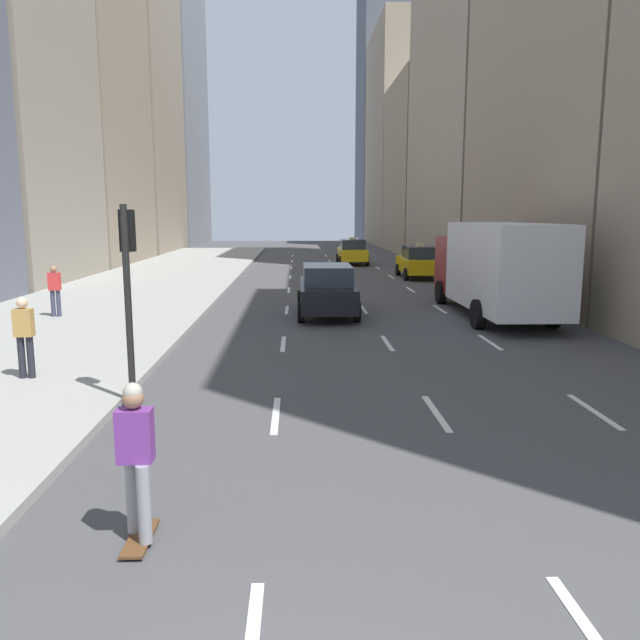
{
  "coord_description": "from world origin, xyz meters",
  "views": [
    {
      "loc": [
        0.19,
        -2.37,
        3.43
      ],
      "look_at": [
        0.66,
        10.6,
        1.22
      ],
      "focal_mm": 35.0,
      "sensor_mm": 36.0,
      "label": 1
    }
  ],
  "objects_px": {
    "sedan_black_near": "(327,290)",
    "pedestrian_far_walking": "(55,288)",
    "pedestrian_mid_block": "(24,333)",
    "box_truck": "(495,266)",
    "skateboarder": "(136,456)",
    "taxi_second": "(419,262)",
    "taxi_lead": "(352,252)",
    "traffic_light_pole": "(128,274)"
  },
  "relations": [
    {
      "from": "traffic_light_pole",
      "to": "pedestrian_mid_block",
      "type": "bearing_deg",
      "value": 148.07
    },
    {
      "from": "taxi_lead",
      "to": "taxi_second",
      "type": "height_order",
      "value": "same"
    },
    {
      "from": "box_truck",
      "to": "skateboarder",
      "type": "distance_m",
      "value": 16.63
    },
    {
      "from": "sedan_black_near",
      "to": "pedestrian_far_walking",
      "type": "relative_size",
      "value": 2.95
    },
    {
      "from": "box_truck",
      "to": "pedestrian_far_walking",
      "type": "distance_m",
      "value": 14.47
    },
    {
      "from": "taxi_lead",
      "to": "pedestrian_far_walking",
      "type": "distance_m",
      "value": 25.59
    },
    {
      "from": "box_truck",
      "to": "traffic_light_pole",
      "type": "xyz_separation_m",
      "value": [
        -9.55,
        -9.68,
        0.7
      ]
    },
    {
      "from": "box_truck",
      "to": "pedestrian_mid_block",
      "type": "relative_size",
      "value": 5.09
    },
    {
      "from": "taxi_second",
      "to": "box_truck",
      "type": "xyz_separation_m",
      "value": [
        0.0,
        -13.11,
        0.83
      ]
    },
    {
      "from": "taxi_second",
      "to": "sedan_black_near",
      "type": "height_order",
      "value": "taxi_second"
    },
    {
      "from": "taxi_lead",
      "to": "traffic_light_pole",
      "type": "relative_size",
      "value": 1.22
    },
    {
      "from": "sedan_black_near",
      "to": "pedestrian_mid_block",
      "type": "relative_size",
      "value": 2.95
    },
    {
      "from": "sedan_black_near",
      "to": "traffic_light_pole",
      "type": "distance_m",
      "value": 11.1
    },
    {
      "from": "taxi_second",
      "to": "pedestrian_mid_block",
      "type": "height_order",
      "value": "taxi_second"
    },
    {
      "from": "traffic_light_pole",
      "to": "taxi_lead",
      "type": "bearing_deg",
      "value": 78.16
    },
    {
      "from": "taxi_second",
      "to": "pedestrian_mid_block",
      "type": "relative_size",
      "value": 2.67
    },
    {
      "from": "taxi_second",
      "to": "skateboarder",
      "type": "xyz_separation_m",
      "value": [
        -8.29,
        -27.51,
        0.08
      ]
    },
    {
      "from": "skateboarder",
      "to": "pedestrian_far_walking",
      "type": "xyz_separation_m",
      "value": [
        -6.17,
        14.15,
        0.1
      ]
    },
    {
      "from": "skateboarder",
      "to": "traffic_light_pole",
      "type": "bearing_deg",
      "value": 104.91
    },
    {
      "from": "taxi_lead",
      "to": "sedan_black_near",
      "type": "relative_size",
      "value": 0.9
    },
    {
      "from": "sedan_black_near",
      "to": "taxi_lead",
      "type": "bearing_deg",
      "value": 82.73
    },
    {
      "from": "taxi_lead",
      "to": "traffic_light_pole",
      "type": "distance_m",
      "value": 32.93
    },
    {
      "from": "taxi_lead",
      "to": "pedestrian_far_walking",
      "type": "xyz_separation_m",
      "value": [
        -11.66,
        -22.78,
        0.19
      ]
    },
    {
      "from": "pedestrian_mid_block",
      "to": "traffic_light_pole",
      "type": "bearing_deg",
      "value": -31.93
    },
    {
      "from": "box_truck",
      "to": "pedestrian_far_walking",
      "type": "xyz_separation_m",
      "value": [
        -14.46,
        -0.25,
        -0.64
      ]
    },
    {
      "from": "taxi_lead",
      "to": "traffic_light_pole",
      "type": "bearing_deg",
      "value": -101.84
    },
    {
      "from": "taxi_lead",
      "to": "traffic_light_pole",
      "type": "height_order",
      "value": "traffic_light_pole"
    },
    {
      "from": "sedan_black_near",
      "to": "box_truck",
      "type": "relative_size",
      "value": 0.58
    },
    {
      "from": "taxi_second",
      "to": "box_truck",
      "type": "distance_m",
      "value": 13.14
    },
    {
      "from": "taxi_second",
      "to": "skateboarder",
      "type": "bearing_deg",
      "value": -106.77
    },
    {
      "from": "pedestrian_far_walking",
      "to": "sedan_black_near",
      "type": "bearing_deg",
      "value": 5.4
    },
    {
      "from": "sedan_black_near",
      "to": "pedestrian_mid_block",
      "type": "distance_m",
      "value": 10.84
    },
    {
      "from": "taxi_second",
      "to": "sedan_black_near",
      "type": "relative_size",
      "value": 0.9
    },
    {
      "from": "sedan_black_near",
      "to": "taxi_second",
      "type": "bearing_deg",
      "value": 65.92
    },
    {
      "from": "taxi_second",
      "to": "pedestrian_mid_block",
      "type": "distance_m",
      "value": 24.41
    },
    {
      "from": "skateboarder",
      "to": "pedestrian_far_walking",
      "type": "relative_size",
      "value": 1.06
    },
    {
      "from": "sedan_black_near",
      "to": "pedestrian_mid_block",
      "type": "xyz_separation_m",
      "value": [
        -6.5,
        -8.67,
        0.18
      ]
    },
    {
      "from": "sedan_black_near",
      "to": "pedestrian_mid_block",
      "type": "height_order",
      "value": "pedestrian_mid_block"
    },
    {
      "from": "box_truck",
      "to": "pedestrian_mid_block",
      "type": "distance_m",
      "value": 14.57
    },
    {
      "from": "skateboarder",
      "to": "pedestrian_far_walking",
      "type": "height_order",
      "value": "pedestrian_far_walking"
    },
    {
      "from": "box_truck",
      "to": "traffic_light_pole",
      "type": "height_order",
      "value": "traffic_light_pole"
    },
    {
      "from": "pedestrian_mid_block",
      "to": "skateboarder",
      "type": "bearing_deg",
      "value": -58.89
    }
  ]
}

